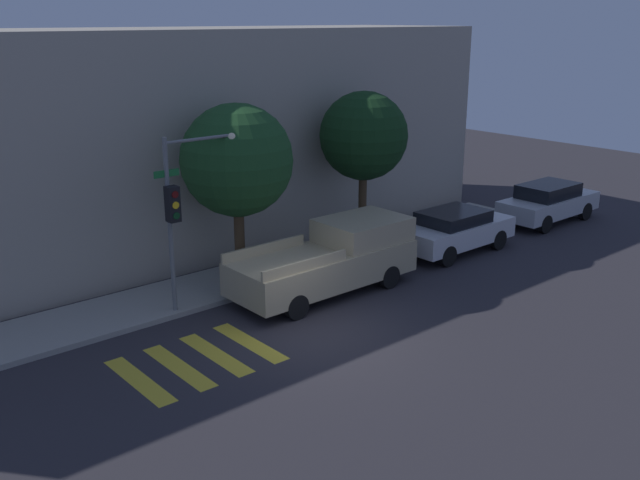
{
  "coord_description": "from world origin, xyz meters",
  "views": [
    {
      "loc": [
        -10.36,
        -12.18,
        7.49
      ],
      "look_at": [
        1.85,
        2.1,
        1.6
      ],
      "focal_mm": 40.0,
      "sensor_mm": 36.0,
      "label": 1
    }
  ],
  "objects_px": {
    "pickup_truck": "(332,258)",
    "tree_midblock": "(364,136)",
    "sedan_middle": "(548,202)",
    "tree_near_corner": "(237,161)",
    "sedan_near_corner": "(454,230)",
    "traffic_light_pole": "(187,193)"
  },
  "relations": [
    {
      "from": "pickup_truck",
      "to": "tree_midblock",
      "type": "xyz_separation_m",
      "value": [
        3.36,
        2.28,
        2.83
      ]
    },
    {
      "from": "sedan_middle",
      "to": "tree_midblock",
      "type": "xyz_separation_m",
      "value": [
        -7.6,
        2.28,
        3.01
      ]
    },
    {
      "from": "sedan_middle",
      "to": "tree_near_corner",
      "type": "relative_size",
      "value": 0.85
    },
    {
      "from": "tree_midblock",
      "to": "sedan_near_corner",
      "type": "bearing_deg",
      "value": -48.05
    },
    {
      "from": "traffic_light_pole",
      "to": "pickup_truck",
      "type": "xyz_separation_m",
      "value": [
        3.8,
        -1.27,
        -2.27
      ]
    },
    {
      "from": "tree_near_corner",
      "to": "tree_midblock",
      "type": "relative_size",
      "value": 1.0
    },
    {
      "from": "pickup_truck",
      "to": "tree_near_corner",
      "type": "xyz_separation_m",
      "value": [
        -1.58,
        2.28,
        2.66
      ]
    },
    {
      "from": "sedan_near_corner",
      "to": "sedan_middle",
      "type": "distance_m",
      "value": 5.55
    },
    {
      "from": "traffic_light_pole",
      "to": "sedan_near_corner",
      "type": "relative_size",
      "value": 1.11
    },
    {
      "from": "sedan_near_corner",
      "to": "sedan_middle",
      "type": "relative_size",
      "value": 0.95
    },
    {
      "from": "sedan_middle",
      "to": "tree_midblock",
      "type": "distance_m",
      "value": 8.49
    },
    {
      "from": "traffic_light_pole",
      "to": "tree_midblock",
      "type": "relative_size",
      "value": 0.89
    },
    {
      "from": "traffic_light_pole",
      "to": "tree_midblock",
      "type": "distance_m",
      "value": 7.26
    },
    {
      "from": "sedan_middle",
      "to": "tree_near_corner",
      "type": "bearing_deg",
      "value": 169.7
    },
    {
      "from": "pickup_truck",
      "to": "sedan_middle",
      "type": "height_order",
      "value": "pickup_truck"
    },
    {
      "from": "sedan_middle",
      "to": "tree_near_corner",
      "type": "xyz_separation_m",
      "value": [
        -12.54,
        2.28,
        2.84
      ]
    },
    {
      "from": "pickup_truck",
      "to": "tree_midblock",
      "type": "bearing_deg",
      "value": 34.11
    },
    {
      "from": "sedan_middle",
      "to": "tree_midblock",
      "type": "height_order",
      "value": "tree_midblock"
    },
    {
      "from": "traffic_light_pole",
      "to": "tree_midblock",
      "type": "xyz_separation_m",
      "value": [
        7.17,
        1.01,
        0.56
      ]
    },
    {
      "from": "traffic_light_pole",
      "to": "pickup_truck",
      "type": "distance_m",
      "value": 4.61
    },
    {
      "from": "sedan_near_corner",
      "to": "tree_midblock",
      "type": "bearing_deg",
      "value": 131.95
    },
    {
      "from": "traffic_light_pole",
      "to": "sedan_middle",
      "type": "distance_m",
      "value": 15.02
    }
  ]
}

